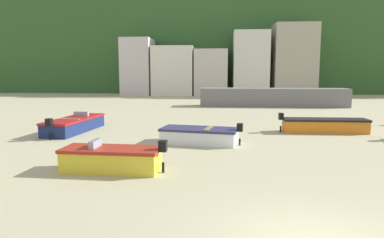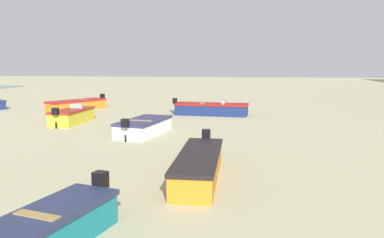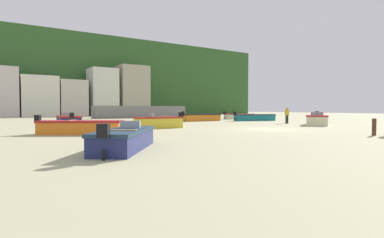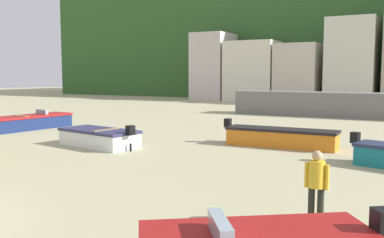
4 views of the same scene
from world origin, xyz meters
TOP-DOWN VIEW (x-y plane):
  - headland_hill at (0.00, 66.00)m, footprint 90.00×32.00m
  - harbor_pier at (3.34, 30.00)m, footprint 14.99×2.40m
  - townhouse_far_left at (-14.80, 46.81)m, footprint 4.40×5.63m
  - townhouse_left at (-9.28, 46.57)m, footprint 6.10×5.13m
  - townhouse_centre_left at (-3.58, 47.41)m, footprint 4.87×6.81m
  - townhouse_centre at (2.29, 46.68)m, footprint 5.13×5.37m
  - townhouse_far_right at (8.62, 46.99)m, footprint 6.04×5.98m
  - boat_yellow_1 at (-6.03, 5.27)m, footprint 3.90×1.56m
  - boat_orange_2 at (4.14, 14.32)m, footprint 5.22×1.34m
  - boat_white_4 at (-3.11, 10.56)m, footprint 4.24×2.37m
  - boat_navy_5 at (-10.91, 13.43)m, footprint 2.13×5.46m

SIDE VIEW (x-z plane):
  - boat_white_4 at x=-3.11m, z-range -0.15..0.94m
  - boat_orange_2 at x=4.14m, z-range -0.15..1.00m
  - boat_navy_5 at x=-10.91m, z-range -0.15..1.00m
  - boat_yellow_1 at x=-6.03m, z-range -0.14..1.04m
  - harbor_pier at x=3.34m, z-range 0.00..1.89m
  - townhouse_centre_left at x=-3.58m, z-range 0.00..6.83m
  - townhouse_left at x=-9.28m, z-range 0.00..7.32m
  - townhouse_far_left at x=-14.80m, z-range 0.00..8.56m
  - townhouse_centre at x=2.29m, z-range 0.00..9.46m
  - townhouse_far_right at x=8.62m, z-range 0.00..10.44m
  - headland_hill at x=0.00m, z-range 0.00..17.15m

